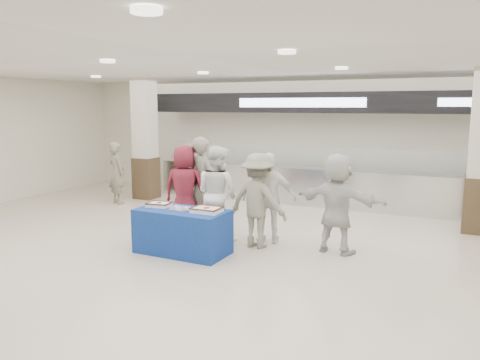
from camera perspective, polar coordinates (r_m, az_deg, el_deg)
The scene contains 14 objects.
ground at distance 7.40m, azimuth -5.84°, elevation -10.58°, with size 14.00×14.00×0.00m, color beige.
serving_line at distance 11.97m, azimuth 7.67°, elevation 2.65°, with size 8.70×0.85×2.80m.
column_left at distance 12.74m, azimuth -11.50°, elevation 4.61°, with size 0.55×0.55×3.20m.
display_table at distance 8.02m, azimuth -7.03°, elevation -6.24°, with size 1.55×0.78×0.75m, color navy.
sheet_cake_left at distance 8.23m, azimuth -9.83°, elevation -2.90°, with size 0.43×0.35×0.09m.
sheet_cake_right at distance 7.69m, azimuth -4.09°, elevation -3.60°, with size 0.46×0.37×0.10m.
cupcake_tray at distance 7.92m, azimuth -7.32°, elevation -3.43°, with size 0.35×0.27×0.06m.
civilian_maroon at distance 9.29m, azimuth -6.76°, elevation -1.03°, with size 0.84×0.55×1.73m, color maroon.
soldier_a at distance 9.34m, azimuth -4.60°, elevation -0.46°, with size 0.68×0.45×1.88m, color slate.
chef_tall at distance 8.60m, azimuth -2.77°, elevation -1.66°, with size 0.86×0.67×1.76m, color white.
chef_short at distance 8.47m, azimuth 3.60°, elevation -2.23°, with size 0.97×0.40×1.65m, color white.
soldier_b at distance 8.20m, azimuth 2.17°, elevation -2.53°, with size 1.08×0.62×1.67m, color slate.
civilian_white at distance 8.04m, azimuth 11.76°, elevation -2.80°, with size 1.58×0.50×1.71m, color silver.
soldier_bg at distance 12.29m, azimuth -14.79°, elevation 0.84°, with size 0.57×0.38×1.57m, color slate.
Camera 1 is at (3.66, -5.93, 2.49)m, focal length 35.00 mm.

